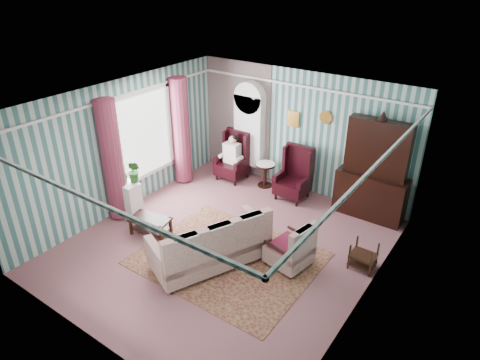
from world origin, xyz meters
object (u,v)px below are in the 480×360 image
Objects in this scene: bookcase at (249,136)px; round_side_table at (265,175)px; wingback_left at (232,156)px; floral_armchair at (290,241)px; seated_woman at (232,158)px; plant_stand at (128,200)px; coffee_table at (151,226)px; dresser_hutch at (374,167)px; nest_table at (363,256)px; sofa at (210,239)px; wingback_right at (293,174)px.

bookcase is 1.07m from round_side_table.
wingback_left is 1.16× the size of floral_armchair.
round_side_table is (0.90, 0.15, -0.29)m from seated_woman.
bookcase reaches higher than floral_armchair.
coffee_table is (0.90, -0.24, -0.21)m from plant_stand.
dresser_hutch is 2.91× the size of coffee_table.
bookcase is at bearing 153.08° from nest_table.
wingback_left reaches higher than nest_table.
plant_stand is 0.74× the size of floral_armchair.
seated_woman reaches higher than sofa.
dresser_hutch is at bearing -4.38° from sofa.
nest_table is at bearing 13.84° from plant_stand.
bookcase is 4.37m from nest_table.
floral_armchair is at bearing -37.58° from seated_woman.
sofa is (2.50, -0.29, 0.13)m from plant_stand.
coffee_table is at bearing -136.25° from dresser_hutch.
dresser_hutch is 3.93× the size of round_side_table.
bookcase is 2.07× the size of floral_armchair.
wingback_left is 1.56× the size of plant_stand.
bookcase is 1.63m from wingback_right.
nest_table is (4.07, -1.55, -0.35)m from wingback_left.
bookcase is 1.04× the size of sofa.
floral_armchair is at bearing -102.89° from dresser_hutch.
dresser_hutch is at bearing 35.08° from plant_stand.
wingback_left is 0.58× the size of sofa.
bookcase is 2.80× the size of plant_stand.
bookcase is 2.76× the size of coffee_table.
plant_stand is at bearing -166.16° from nest_table.
floral_armchair is at bearing -62.46° from wingback_right.
wingback_right is 1.06× the size of seated_woman.
wingback_right is at bearing 146.25° from nest_table.
wingback_right is 2.81m from nest_table.
sofa is 2.66× the size of coffee_table.
plant_stand reaches higher than nest_table.
round_side_table is 3.36m from plant_stand.
round_side_table is 0.74× the size of coffee_table.
wingback_left is 2.31× the size of nest_table.
wingback_left reaches higher than plant_stand.
bookcase is at bearing 165.43° from wingback_right.
dresser_hutch is 3.55m from wingback_left.
bookcase is at bearing 159.73° from round_side_table.
sofa is at bearing -75.90° from round_side_table.
round_side_table is (-2.60, -0.12, -0.88)m from dresser_hutch.
bookcase is 1.90× the size of seated_woman.
coffee_table is (-1.65, -2.99, -0.44)m from wingback_right.
bookcase is at bearing 87.42° from coffee_table.
round_side_table is at bearing 75.65° from coffee_table.
round_side_table is 3.24m from coffee_table.
nest_table is at bearing -20.85° from wingback_left.
wingback_right reaches higher than round_side_table.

